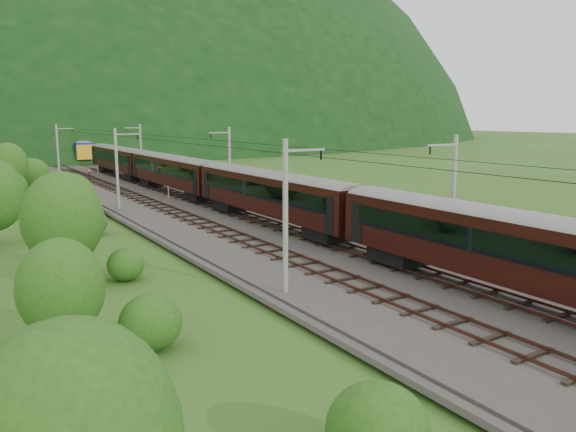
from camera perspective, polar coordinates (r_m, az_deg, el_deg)
ground at (r=33.45m, az=8.88°, el=-6.37°), size 600.00×600.00×0.00m
railbed at (r=41.24m, az=-0.19°, el=-2.90°), size 14.00×220.00×0.30m
track_left at (r=40.02m, az=-3.12°, el=-2.99°), size 2.40×220.00×0.27m
track_right at (r=42.47m, az=2.57°, el=-2.22°), size 2.40×220.00×0.27m
catenary_left at (r=58.39m, az=-16.92°, el=4.81°), size 2.54×192.28×8.00m
catenary_right at (r=62.65m, az=-6.01°, el=5.51°), size 2.54×192.28×8.00m
overhead_wires at (r=40.26m, az=-0.20°, el=6.79°), size 4.83×198.00×0.03m
train at (r=57.21m, az=-7.44°, el=4.18°), size 3.07×146.63×5.35m
hazard_post_near at (r=93.56m, az=-18.75°, el=4.43°), size 0.17×0.17×1.61m
hazard_post_far at (r=64.16m, az=-12.04°, el=2.34°), size 0.16×0.16×1.47m
signal at (r=80.73m, az=-19.53°, el=3.85°), size 0.23×0.23×2.04m
vegetation_left at (r=48.42m, az=-24.11°, el=1.24°), size 13.34×143.11×6.47m
vegetation_right at (r=45.71m, az=16.99°, el=-0.55°), size 4.89×103.63×3.01m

